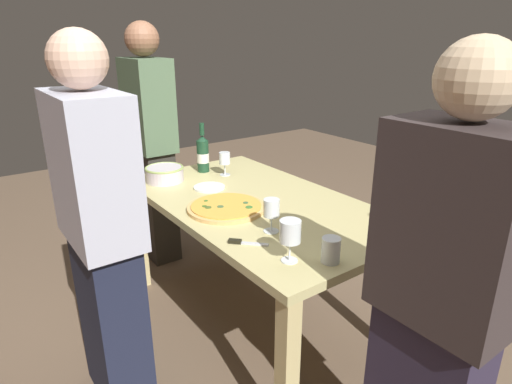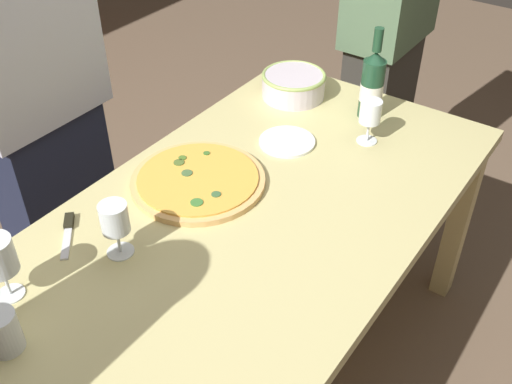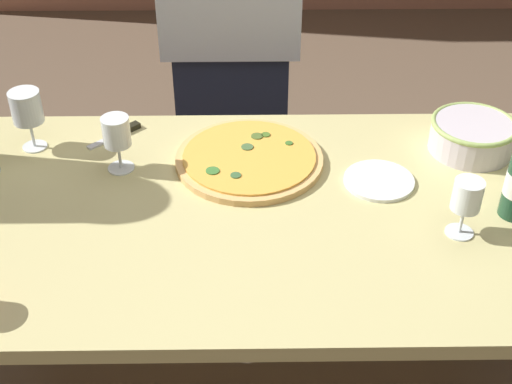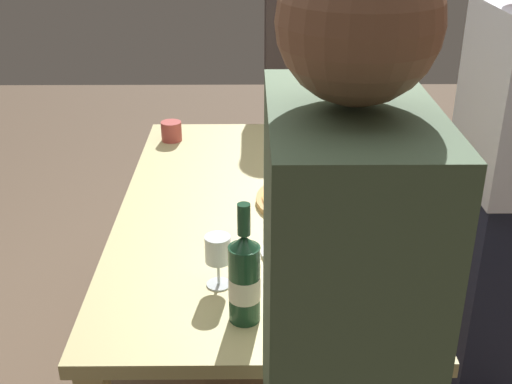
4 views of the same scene
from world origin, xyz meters
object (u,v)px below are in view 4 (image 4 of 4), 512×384
Objects in this scene: wine_glass_near_pizza at (218,252)px; cup_ceramic at (291,120)px; wine_glass_by_bottle at (301,136)px; cup_amber at (171,131)px; wine_glass_far_left at (323,111)px; person_guest_left at (289,88)px; wine_bottle at (244,278)px; serving_bowl at (359,294)px; side_plate at (292,253)px; dining_table at (256,229)px; person_guest_right at (501,179)px; pizza_knife at (345,159)px; pizza at (315,199)px.

wine_glass_near_pizza reaches higher than cup_ceramic.
cup_amber is (-0.25, -0.52, -0.07)m from wine_glass_by_bottle.
wine_glass_far_left is 1.69× the size of cup_ceramic.
wine_glass_by_bottle is 0.10× the size of person_guest_left.
wine_glass_by_bottle is (-0.98, 0.21, -0.01)m from wine_bottle.
person_guest_left is (-1.77, -0.08, 0.00)m from serving_bowl.
cup_amber is 0.47× the size of side_plate.
person_guest_left is at bearing 178.05° from cup_ceramic.
serving_bowl is 1.27× the size of side_plate.
cup_amber is at bearing -150.19° from dining_table.
wine_bottle is at bearing -83.18° from serving_bowl.
dining_table is 0.74m from cup_ceramic.
wine_glass_by_bottle is at bearing -28.08° from person_guest_right.
wine_glass_by_bottle reaches higher than cup_ceramic.
wine_glass_near_pizza reaches higher than side_plate.
pizza_knife is (0.22, 0.69, -0.03)m from cup_amber.
cup_ceramic is 0.56× the size of side_plate.
wine_glass_far_left is (-1.24, 0.32, 0.00)m from wine_bottle.
wine_glass_near_pizza is at bearing -12.29° from dining_table.
dining_table is at bearing -85.55° from pizza.
wine_bottle reaches higher than wine_glass_far_left.
cup_ceramic is (-0.35, -0.02, -0.06)m from wine_glass_by_bottle.
serving_bowl is 0.32m from side_plate.
pizza_knife is (0.23, 0.06, -0.12)m from wine_glass_far_left.
side_plate is 0.11× the size of person_guest_left.
wine_bottle reaches higher than side_plate.
pizza is at bearing 164.06° from side_plate.
serving_bowl is (0.61, 0.06, 0.04)m from pizza.
wine_glass_near_pizza reaches higher than dining_table.
side_plate is (0.93, -0.18, -0.12)m from wine_glass_far_left.
wine_glass_near_pizza is at bearing -19.57° from wine_glass_far_left.
wine_glass_far_left is at bearing 156.96° from wine_glass_by_bottle.
person_guest_right is (0.28, 0.66, -0.05)m from wine_glass_by_bottle.
cup_amber is (-0.60, -0.35, 0.13)m from dining_table.
cup_amber is 0.77m from person_guest_left.
cup_amber is 0.61× the size of pizza_knife.
person_guest_right is at bearing 138.75° from serving_bowl.
wine_glass_by_bottle is at bearing -23.04° from wine_glass_far_left.
wine_bottle is 3.11× the size of cup_ceramic.
serving_bowl is at bearing 23.13° from dining_table.
cup_ceramic is 0.06× the size of person_guest_left.
wine_glass_near_pizza is 1.22m from cup_ceramic.
pizza reaches higher than side_plate.
pizza is at bearing 0.18° from person_guest_right.
wine_glass_far_left reaches higher than wine_glass_near_pizza.
pizza is 0.61m from serving_bowl.
wine_glass_far_left is 0.11× the size of person_guest_left.
person_guest_left is at bearing -63.94° from person_guest_right.
wine_glass_by_bottle is 0.36m from cup_ceramic.
wine_glass_far_left is 0.94× the size of side_plate.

